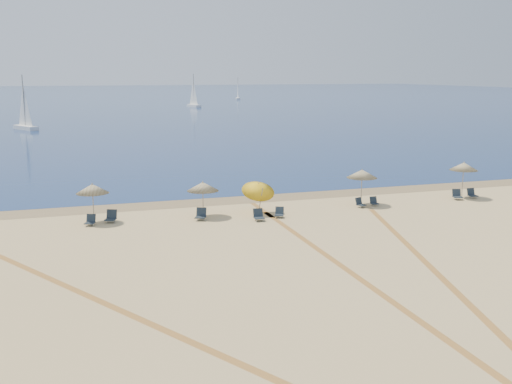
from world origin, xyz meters
The scene contains 21 objects.
ground centered at (0.00, 0.00, 0.00)m, with size 160.00×160.00×0.00m, color tan.
ocean centered at (0.00, 225.00, 0.01)m, with size 500.00×500.00×0.00m, color #0C2151.
wet_sand centered at (0.00, 24.00, 0.00)m, with size 500.00×500.00×0.00m, color olive.
umbrella_1 centered at (-10.12, 20.24, 2.06)m, with size 1.94×1.94×2.40m.
umbrella_2 centered at (-3.54, 19.73, 1.91)m, with size 1.98×1.98×2.25m.
umbrella_3 centered at (-0.03, 19.35, 1.70)m, with size 2.10×2.12×2.43m.
umbrella_4 centered at (7.45, 19.84, 2.14)m, with size 2.06×2.06×2.48m.
umbrella_5 centered at (15.46, 19.79, 2.27)m, with size 1.97×1.97×2.62m.
chair_1 centered at (-10.35, 19.56, 0.29)m, with size 0.73×0.79×0.65m.
chair_2 centered at (-9.14, 19.98, 0.33)m, with size 0.83×0.89×0.74m.
chair_3 centered at (-3.86, 18.95, 0.32)m, with size 0.85×0.90×0.73m.
chair_4 centered at (-0.55, 17.73, 0.31)m, with size 0.63×0.73×0.71m.
chair_5 centered at (0.94, 18.13, 0.28)m, with size 0.74×0.78×0.64m.
chair_6 centered at (7.04, 19.19, 0.28)m, with size 0.72×0.77×0.64m.
chair_7 centered at (8.18, 19.36, 0.26)m, with size 0.51×0.60×0.60m.
chair_8 centered at (14.78, 19.40, 0.32)m, with size 0.76×0.83×0.72m.
chair_9 centered at (16.11, 19.52, 0.30)m, with size 0.58×0.68×0.68m.
sailboat_0 centered at (43.83, 180.76, 2.23)m, with size 2.25×5.10×7.36m.
sailboat_1 centered at (20.26, 139.63, 2.58)m, with size 2.93×5.91×8.53m.
sailboat_2 centered at (-17.87, 84.87, 2.59)m, with size 4.10×5.72×8.56m.
tire_tracks centered at (-2.37, 8.08, 0.00)m, with size 52.24×41.05×0.00m.
Camera 1 is at (-11.16, -15.67, 8.82)m, focal length 41.65 mm.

